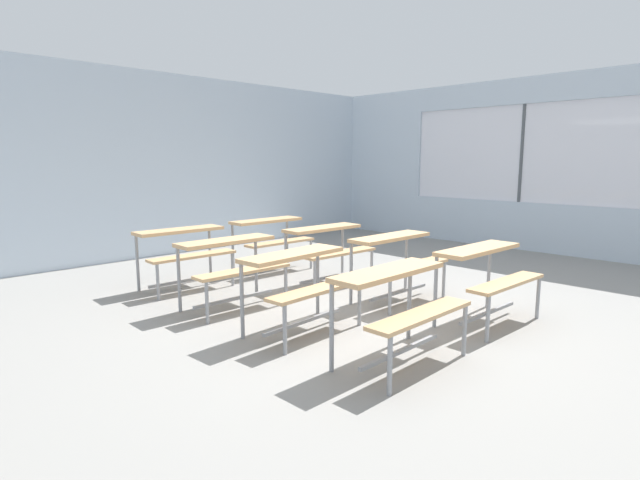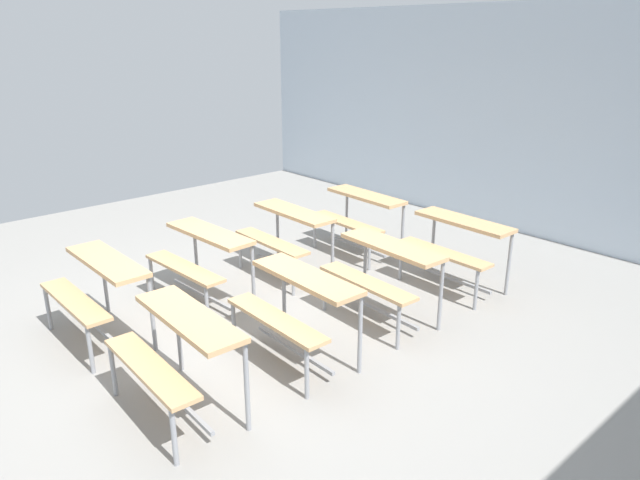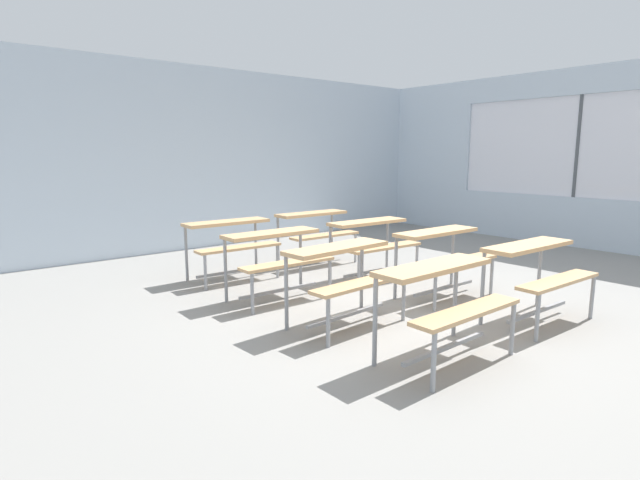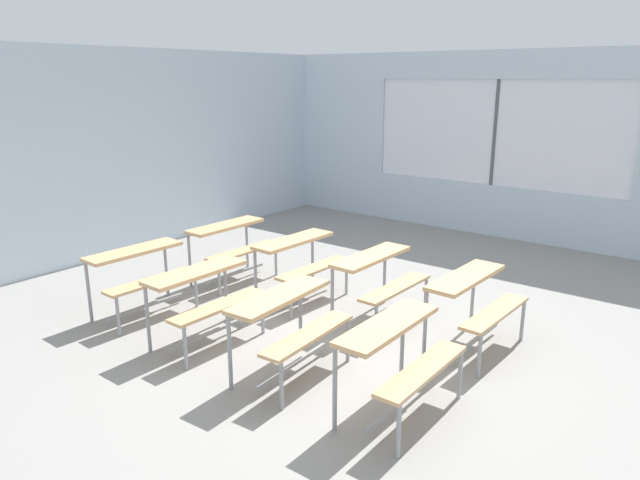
# 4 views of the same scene
# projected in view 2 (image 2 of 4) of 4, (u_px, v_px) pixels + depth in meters

# --- Properties ---
(ground) EXTENTS (10.00, 9.00, 0.05)m
(ground) POSITION_uv_depth(u_px,v_px,m) (246.00, 330.00, 5.48)
(ground) COLOR gray
(wall_back) EXTENTS (10.00, 0.12, 3.00)m
(wall_back) POSITION_uv_depth(u_px,v_px,m) (517.00, 121.00, 7.80)
(wall_back) COLOR silver
(wall_back) RESTS_ON ground
(desk_bench_r0c0) EXTENTS (1.10, 0.59, 0.74)m
(desk_bench_r0c0) POSITION_uv_depth(u_px,v_px,m) (97.00, 281.00, 5.10)
(desk_bench_r0c0) COLOR tan
(desk_bench_r0c0) RESTS_ON ground
(desk_bench_r0c1) EXTENTS (1.12, 0.63, 0.74)m
(desk_bench_r0c1) POSITION_uv_depth(u_px,v_px,m) (177.00, 342.00, 4.09)
(desk_bench_r0c1) COLOR tan
(desk_bench_r0c1) RESTS_ON ground
(desk_bench_r1c0) EXTENTS (1.13, 0.64, 0.74)m
(desk_bench_r1c0) POSITION_uv_depth(u_px,v_px,m) (201.00, 251.00, 5.82)
(desk_bench_r1c0) COLOR tan
(desk_bench_r1c0) RESTS_ON ground
(desk_bench_r1c1) EXTENTS (1.11, 0.62, 0.74)m
(desk_bench_r1c1) POSITION_uv_depth(u_px,v_px,m) (296.00, 298.00, 4.77)
(desk_bench_r1c1) COLOR tan
(desk_bench_r1c1) RESTS_ON ground
(desk_bench_r2c0) EXTENTS (1.11, 0.61, 0.74)m
(desk_bench_r2c0) POSITION_uv_depth(u_px,v_px,m) (286.00, 227.00, 6.51)
(desk_bench_r2c0) COLOR tan
(desk_bench_r2c0) RESTS_ON ground
(desk_bench_r2c1) EXTENTS (1.13, 0.64, 0.74)m
(desk_bench_r2c1) POSITION_uv_depth(u_px,v_px,m) (383.00, 265.00, 5.46)
(desk_bench_r2c1) COLOR tan
(desk_bench_r2c1) RESTS_ON ground
(desk_bench_r3c0) EXTENTS (1.12, 0.63, 0.74)m
(desk_bench_r3c0) POSITION_uv_depth(u_px,v_px,m) (359.00, 210.00, 7.17)
(desk_bench_r3c0) COLOR tan
(desk_bench_r3c0) RESTS_ON ground
(desk_bench_r3c1) EXTENTS (1.12, 0.62, 0.74)m
(desk_bench_r3c1) POSITION_uv_depth(u_px,v_px,m) (456.00, 237.00, 6.19)
(desk_bench_r3c1) COLOR tan
(desk_bench_r3c1) RESTS_ON ground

